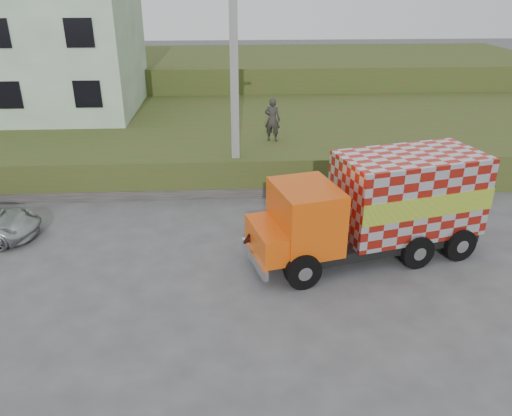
{
  "coord_description": "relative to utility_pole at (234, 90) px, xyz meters",
  "views": [
    {
      "loc": [
        -1.29,
        -13.81,
        7.76
      ],
      "look_at": [
        -0.47,
        0.24,
        1.3
      ],
      "focal_mm": 35.0,
      "sensor_mm": 36.0,
      "label": 1
    }
  ],
  "objects": [
    {
      "name": "embankment",
      "position": [
        1.0,
        5.4,
        -3.33
      ],
      "size": [
        40.0,
        12.0,
        1.5
      ],
      "primitive_type": "cube",
      "color": "#30511B",
      "rests_on": "ground"
    },
    {
      "name": "building",
      "position": [
        -10.0,
        8.4,
        0.42
      ],
      "size": [
        10.0,
        8.0,
        6.0
      ],
      "primitive_type": "cube",
      "color": "silver",
      "rests_on": "embankment"
    },
    {
      "name": "retaining_strip",
      "position": [
        -1.0,
        -0.4,
        -3.88
      ],
      "size": [
        16.0,
        0.5,
        0.4
      ],
      "primitive_type": "cube",
      "color": "#595651",
      "rests_on": "ground"
    },
    {
      "name": "embankment_far",
      "position": [
        1.0,
        17.4,
        -2.58
      ],
      "size": [
        40.0,
        12.0,
        3.0
      ],
      "primitive_type": "cube",
      "color": "#30511B",
      "rests_on": "ground"
    },
    {
      "name": "utility_pole",
      "position": [
        0.0,
        0.0,
        0.0
      ],
      "size": [
        1.2,
        0.3,
        8.0
      ],
      "color": "gray",
      "rests_on": "ground"
    },
    {
      "name": "pedestrian",
      "position": [
        1.6,
        2.06,
        -1.66
      ],
      "size": [
        0.77,
        0.63,
        1.83
      ],
      "primitive_type": "imported",
      "rotation": [
        0.0,
        0.0,
        2.8
      ],
      "color": "#302C2A",
      "rests_on": "embankment"
    },
    {
      "name": "ground",
      "position": [
        1.0,
        -4.6,
        -4.08
      ],
      "size": [
        120.0,
        120.0,
        0.0
      ],
      "primitive_type": "plane",
      "color": "#474749",
      "rests_on": "ground"
    },
    {
      "name": "cargo_truck",
      "position": [
        4.17,
        -5.13,
        -2.46
      ],
      "size": [
        7.35,
        3.86,
        3.13
      ],
      "rotation": [
        0.0,
        0.0,
        0.25
      ],
      "color": "black",
      "rests_on": "ground"
    },
    {
      "name": "cow",
      "position": [
        0.58,
        -5.18,
        -3.53
      ],
      "size": [
        1.03,
        1.42,
        1.09
      ],
      "primitive_type": "imported",
      "rotation": [
        0.0,
        0.0,
        -0.38
      ],
      "color": "black",
      "rests_on": "ground"
    }
  ]
}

